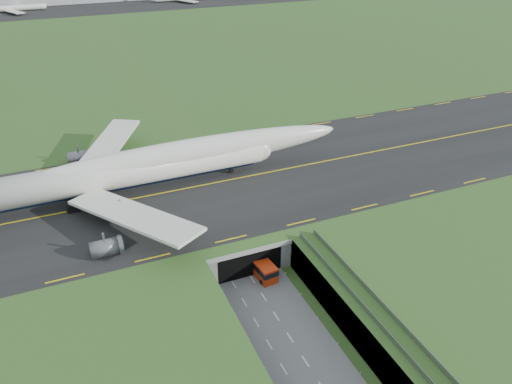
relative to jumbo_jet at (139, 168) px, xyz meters
name	(u,v)px	position (x,y,z in m)	size (l,w,h in m)	color
ground	(269,305)	(12.87, -35.91, -11.28)	(900.00, 900.00, 0.00)	#325D25
airfield_deck	(269,291)	(12.87, -35.91, -8.28)	(800.00, 800.00, 6.00)	gray
trench_road	(289,336)	(12.87, -43.41, -11.18)	(12.00, 75.00, 0.20)	slate
taxiway	(205,185)	(12.87, -2.91, -5.19)	(800.00, 44.00, 0.18)	black
tunnel_portal	(233,236)	(12.87, -19.20, -7.95)	(17.00, 22.30, 6.00)	gray
guideway	(400,343)	(23.87, -55.02, -5.96)	(3.00, 53.00, 7.05)	#A8A8A3
jumbo_jet	(139,168)	(0.00, 0.00, 0.00)	(91.40, 59.43, 19.66)	white
shuttle_tram	(261,267)	(14.89, -28.01, -9.58)	(3.70, 7.88, 3.10)	red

